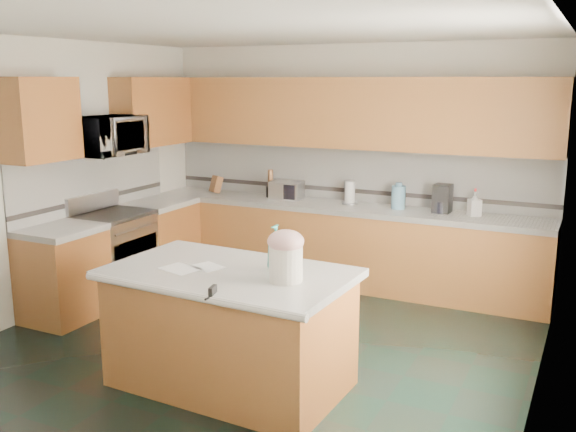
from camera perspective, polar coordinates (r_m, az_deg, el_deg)
The scene contains 52 objects.
floor at distance 5.79m, azimuth -2.92°, elevation -11.42°, with size 4.60×4.60×0.00m, color black.
ceiling at distance 5.33m, azimuth -3.24°, elevation 16.27°, with size 4.60×4.60×0.00m, color white.
wall_back at distance 7.49m, azimuth 5.64°, elevation 4.66°, with size 4.60×0.04×2.70m, color white.
wall_front at distance 3.61m, azimuth -21.36°, elevation -4.16°, with size 4.60×0.04×2.70m, color white.
wall_left at distance 6.83m, azimuth -20.36°, elevation 3.25°, with size 0.04×4.60×2.70m, color white.
wall_right at distance 4.74m, azimuth 22.22°, elevation -0.49°, with size 0.04×4.60×2.70m, color white.
back_base_cab at distance 7.37m, azimuth 4.62°, elevation -2.73°, with size 4.60×0.60×0.86m, color #5E3012.
back_countertop at distance 7.27m, azimuth 4.68°, elevation 0.78°, with size 4.60×0.64×0.06m, color white.
back_upper_cab at distance 7.26m, azimuth 5.22°, elevation 9.12°, with size 4.60×0.33×0.78m, color #5E3012.
back_backsplash at distance 7.47m, azimuth 5.54°, elevation 3.76°, with size 4.60×0.02×0.63m, color silver.
back_accent_band at distance 7.50m, azimuth 5.49°, elevation 2.28°, with size 4.60×0.01×0.05m, color black.
left_base_cab_rear at distance 7.73m, azimuth -11.31°, elevation -2.23°, with size 0.60×0.82×0.86m, color #5E3012.
left_counter_rear at distance 7.63m, azimuth -11.45°, elevation 1.12°, with size 0.64×0.82×0.06m, color white.
left_base_cab_front at distance 6.63m, azimuth -19.36°, elevation -5.08°, with size 0.60×0.72×0.86m, color #5E3012.
left_counter_front at distance 6.52m, azimuth -19.64°, elevation -1.21°, with size 0.64×0.72×0.06m, color white.
left_backsplash at distance 7.21m, azimuth -16.97°, elevation 2.98°, with size 0.02×2.30×0.63m, color silver.
left_accent_band at distance 7.23m, azimuth -16.84°, elevation 1.45°, with size 0.01×2.30×0.05m, color black.
left_upper_cab_rear at distance 7.70m, azimuth -11.97°, elevation 9.07°, with size 0.33×1.09×0.78m, color #5E3012.
left_upper_cab_front at distance 6.47m, azimuth -21.14°, elevation 8.01°, with size 0.33×0.72×0.78m, color #5E3012.
range_body at distance 7.14m, azimuth -15.15°, elevation -3.52°, with size 0.60×0.76×0.88m, color #B7B7BC.
range_oven_door at distance 6.97m, azimuth -13.33°, elevation -4.15°, with size 0.02×0.68×0.55m, color black.
range_cooktop at distance 7.04m, azimuth -15.36°, elevation 0.09°, with size 0.62×0.78×0.04m, color black.
range_handle at distance 6.86m, azimuth -13.29°, elevation -1.13°, with size 0.02×0.02×0.66m, color #B7B7BC.
range_backguard at distance 7.19m, azimuth -16.97°, elevation 1.22°, with size 0.06×0.76×0.18m, color #B7B7BC.
microwave at distance 6.92m, azimuth -15.74°, elevation 6.85°, with size 0.73×0.50×0.41m, color #B7B7BC.
island_base at distance 4.96m, azimuth -5.17°, elevation -10.21°, with size 1.70×0.97×0.86m, color #5E3012.
island_top at distance 4.81m, azimuth -5.28°, elevation -5.13°, with size 1.80×1.07×0.06m, color white.
island_bullnose at distance 4.38m, azimuth -8.95°, elevation -6.95°, with size 0.06×0.06×1.80m, color white.
treat_jar at distance 4.49m, azimuth -0.20°, elevation -4.28°, with size 0.24×0.24×0.25m, color white.
treat_jar_lid at distance 4.45m, azimuth -0.20°, elevation -2.26°, with size 0.26×0.26×0.16m, color #D09B9B.
treat_jar_knob at distance 4.43m, azimuth -0.20°, elevation -1.59°, with size 0.03×0.03×0.08m, color tan.
treat_jar_knob_end_l at distance 4.45m, azimuth -0.70°, elevation -1.53°, with size 0.05×0.05×0.05m, color tan.
treat_jar_knob_end_r at distance 4.41m, azimuth 0.30°, elevation -1.65°, with size 0.05×0.05×0.05m, color tan.
soap_bottle_island at distance 4.74m, azimuth -1.09°, elevation -2.83°, with size 0.13×0.13×0.34m, color teal.
paper_sheet_a at distance 4.87m, azimuth -9.58°, elevation -4.64°, with size 0.28×0.21×0.00m, color white.
paper_sheet_b at distance 4.89m, azimuth -7.14°, elevation -4.50°, with size 0.24×0.18×0.00m, color white.
clamp_body at distance 4.28m, azimuth -6.70°, elevation -6.77°, with size 0.03×0.10×0.09m, color black.
clamp_handle at distance 4.25m, azimuth -7.12°, elevation -7.25°, with size 0.02×0.02×0.07m, color black.
knife_block at distance 8.04m, azimuth -6.41°, elevation 2.81°, with size 0.11×0.10×0.21m, color #472814.
utensil_crock at distance 7.70m, azimuth -1.57°, elevation 2.19°, with size 0.11×0.11×0.13m, color black.
utensil_bundle at distance 7.68m, azimuth -1.58°, elevation 3.41°, with size 0.06×0.06×0.20m, color #472814.
toaster_oven at distance 7.57m, azimuth -0.13°, elevation 2.31°, with size 0.37×0.25×0.21m, color #B7B7BC.
toaster_oven_door at distance 7.46m, azimuth -0.52°, elevation 2.18°, with size 0.33×0.01×0.17m, color black.
paper_towel at distance 7.30m, azimuth 5.52°, elevation 2.10°, with size 0.12×0.12×0.26m, color white.
paper_towel_base at distance 7.33m, azimuth 5.50°, elevation 1.15°, with size 0.17×0.17×0.01m, color #B7B7BC.
water_jug at distance 7.09m, azimuth 9.79°, elevation 1.64°, with size 0.15×0.15×0.25m, color #5F93B2.
water_jug_neck at distance 7.06m, azimuth 9.83°, elevation 2.78°, with size 0.07×0.07×0.04m, color #5F93B2.
coffee_maker at distance 6.99m, azimuth 13.58°, elevation 1.53°, with size 0.18×0.20×0.30m, color black.
coffee_carafe at distance 6.96m, azimuth 13.46°, elevation 0.75°, with size 0.12×0.12×0.12m, color black.
soap_bottle_back at distance 6.90m, azimuth 16.25°, elevation 1.06°, with size 0.12×0.12×0.26m, color white.
soap_back_cap at distance 6.87m, azimuth 16.32°, elevation 2.24°, with size 0.02×0.02×0.03m, color red.
window_light_proxy at distance 4.52m, azimuth 21.80°, elevation 0.90°, with size 0.02×1.40×1.10m, color white.
Camera 1 is at (2.60, -4.64, 2.31)m, focal length 40.00 mm.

